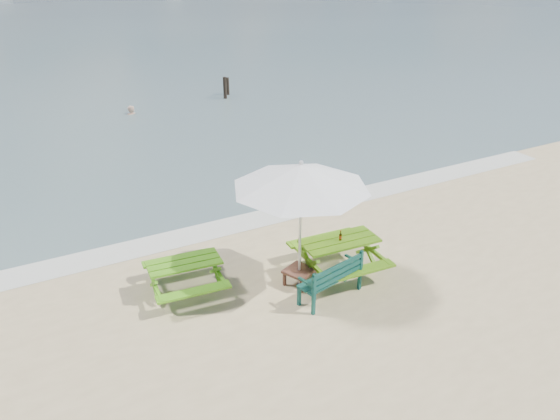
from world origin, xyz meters
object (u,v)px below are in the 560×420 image
picnic_table_right (339,257)px  park_bench (330,285)px  picnic_table_left (185,277)px  swimmer (132,124)px  patio_umbrella (301,176)px  beer_bottle (340,237)px  side_table (299,277)px

picnic_table_right → park_bench: 0.99m
picnic_table_left → picnic_table_right: picnic_table_right is taller
park_bench → swimmer: bearing=90.1°
patio_umbrella → beer_bottle: (1.00, 0.00, -1.59)m
picnic_table_left → beer_bottle: beer_bottle is taller
patio_umbrella → swimmer: (0.28, 14.66, -2.90)m
picnic_table_left → park_bench: 2.96m
picnic_table_left → beer_bottle: bearing=-15.8°
beer_bottle → picnic_table_right: bearing=125.3°
patio_umbrella → park_bench: bearing=-65.7°
side_table → swimmer: swimmer is taller
park_bench → beer_bottle: 1.15m
picnic_table_left → park_bench: (2.49, -1.59, -0.07)m
beer_bottle → swimmer: 14.73m
picnic_table_left → side_table: bearing=-22.5°
picnic_table_right → side_table: 1.02m
park_bench → swimmer: 15.36m
picnic_table_left → patio_umbrella: 3.17m
patio_umbrella → picnic_table_right: bearing=0.6°
picnic_table_left → picnic_table_right: bearing=-15.7°
park_bench → picnic_table_left: bearing=147.4°
side_table → patio_umbrella: (-0.00, -0.00, 2.28)m
picnic_table_right → beer_bottle: (0.01, -0.01, 0.49)m
side_table → beer_bottle: 1.22m
beer_bottle → side_table: bearing=-179.8°
picnic_table_right → swimmer: size_ratio=1.22×
side_table → patio_umbrella: 2.28m
picnic_table_right → patio_umbrella: (-1.00, -0.01, 2.08)m
swimmer → park_bench: bearing=-89.9°
patio_umbrella → picnic_table_left: bearing=157.5°
park_bench → beer_bottle: bearing=45.0°
patio_umbrella → beer_bottle: bearing=0.2°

